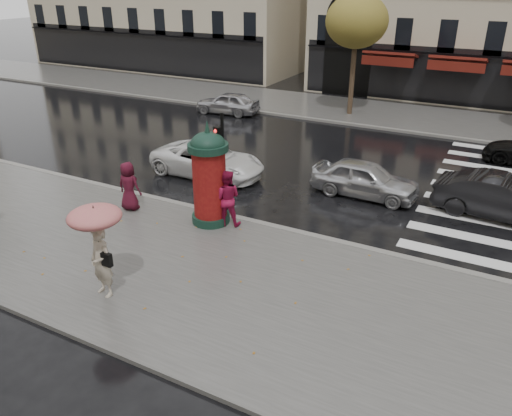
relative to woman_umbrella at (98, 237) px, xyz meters
The scene contains 16 objects.
ground 3.43m from the woman_umbrella, 54.86° to the left, with size 160.00×160.00×0.00m, color black.
near_sidewalk 3.07m from the woman_umbrella, 48.38° to the left, with size 90.00×7.00×0.12m, color #474744.
far_sidewalk 21.54m from the woman_umbrella, 85.47° to the left, with size 90.00×6.00×0.12m, color #474744.
near_kerb 5.92m from the woman_umbrella, 72.60° to the left, with size 90.00×0.25×0.14m, color slate.
far_kerb 18.56m from the woman_umbrella, 84.74° to the left, with size 90.00×0.25×0.14m, color slate.
zebra_crossing 14.37m from the woman_umbrella, 57.35° to the left, with size 3.60×11.75×0.01m, color silver.
tree_far_left 20.69m from the woman_umbrella, 90.86° to the left, with size 3.40×3.40×6.64m.
woman_umbrella is the anchor object (origin of this frame).
woman_red 4.91m from the woman_umbrella, 81.51° to the left, with size 0.90×0.70×1.85m, color maroon.
man_burgundy 5.16m from the woman_umbrella, 123.61° to the left, with size 0.83×0.54×1.70m, color #470E1E.
morris_column 4.73m from the woman_umbrella, 88.29° to the left, with size 1.27×1.27×3.41m.
traffic_light 5.18m from the woman_umbrella, 86.05° to the left, with size 0.26×0.35×3.55m.
car_silver 10.25m from the woman_umbrella, 67.61° to the left, with size 1.58×3.93×1.34m, color #BBBCC0.
car_darkgrey 12.95m from the woman_umbrella, 48.78° to the left, with size 1.53×4.38×1.44m, color black.
car_white 8.83m from the woman_umbrella, 105.63° to the left, with size 2.18×4.73×1.32m, color white.
car_far_silver 18.72m from the woman_umbrella, 111.32° to the left, with size 1.52×3.77×1.28m, color #B4B3B8.
Camera 1 is at (6.63, -9.96, 7.50)m, focal length 35.00 mm.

